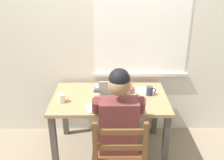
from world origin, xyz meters
TOP-DOWN VIEW (x-y plane):
  - ground_plane at (0.00, 0.00)m, footprint 8.00×8.00m
  - back_wall at (0.01, 0.46)m, footprint 6.00×0.08m
  - desk at (0.00, 0.00)m, footprint 1.24×0.75m
  - seated_person at (0.08, -0.45)m, footprint 0.50×0.60m
  - laptop at (0.05, -0.15)m, footprint 0.33×0.31m
  - computer_mouse at (0.31, -0.20)m, footprint 0.06×0.10m
  - coffee_mug_white at (-0.49, -0.12)m, footprint 0.11×0.08m
  - coffee_mug_dark at (0.43, 0.04)m, footprint 0.11×0.07m
  - book_stack_main at (-0.08, 0.15)m, footprint 0.20×0.12m
  - book_stack_side at (0.19, 0.13)m, footprint 0.17×0.15m
  - paper_pile_near_laptop at (-0.11, -0.23)m, footprint 0.29×0.25m
  - paper_pile_back_corner at (0.40, 0.14)m, footprint 0.25×0.22m

SIDE VIEW (x-z plane):
  - ground_plane at x=0.00m, z-range 0.00..0.00m
  - desk at x=0.00m, z-range 0.25..0.95m
  - seated_person at x=0.08m, z-range 0.06..1.30m
  - paper_pile_back_corner at x=0.40m, z-range 0.70..0.71m
  - paper_pile_near_laptop at x=-0.11m, z-range 0.70..0.71m
  - computer_mouse at x=0.31m, z-range 0.70..0.74m
  - book_stack_main at x=-0.08m, z-range 0.70..0.76m
  - book_stack_side at x=0.19m, z-range 0.70..0.76m
  - coffee_mug_white at x=-0.49m, z-range 0.70..0.79m
  - coffee_mug_dark at x=0.43m, z-range 0.70..0.80m
  - laptop at x=0.05m, z-range 0.64..0.87m
  - back_wall at x=0.01m, z-range 0.00..2.60m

